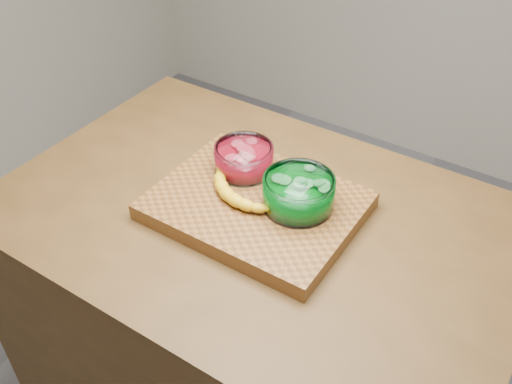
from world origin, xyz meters
The scene contains 5 objects.
counter centered at (0.00, 0.00, 0.45)m, with size 1.20×0.80×0.90m, color #4D3317.
cutting_board centered at (0.00, 0.00, 0.92)m, with size 0.45×0.35×0.04m, color brown.
bowl_red centered at (-0.08, 0.08, 0.97)m, with size 0.14×0.14×0.07m.
bowl_green centered at (0.09, 0.03, 0.98)m, with size 0.16×0.16×0.07m.
banana centered at (-0.03, 0.00, 0.96)m, with size 0.23×0.15×0.03m, color gold, non-canonical shape.
Camera 1 is at (0.54, -0.83, 1.76)m, focal length 40.00 mm.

